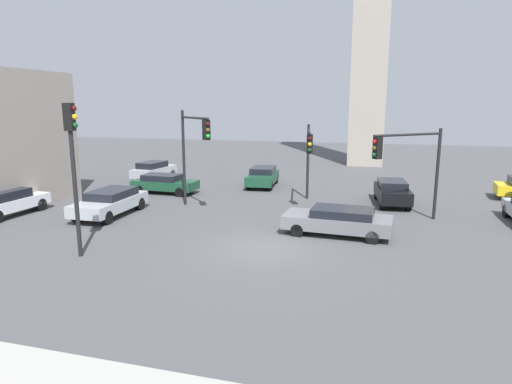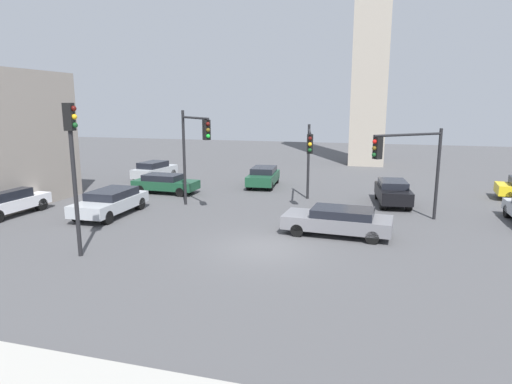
# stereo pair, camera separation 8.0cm
# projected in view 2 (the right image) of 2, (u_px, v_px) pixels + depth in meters

# --- Properties ---
(ground_plane) EXTENTS (101.87, 101.87, 0.00)m
(ground_plane) POSITION_uv_depth(u_px,v_px,m) (264.00, 248.00, 17.78)
(ground_plane) COLOR #4C4C4F
(traffic_light_0) EXTENTS (0.48, 0.37, 5.81)m
(traffic_light_0) POSITION_uv_depth(u_px,v_px,m) (73.00, 153.00, 16.09)
(traffic_light_0) COLOR black
(traffic_light_0) RESTS_ON ground_plane
(traffic_light_1) EXTENTS (3.29, 2.93, 4.60)m
(traffic_light_1) POSITION_uv_depth(u_px,v_px,m) (408.00, 156.00, 20.72)
(traffic_light_1) COLOR black
(traffic_light_1) RESTS_ON ground_plane
(traffic_light_2) EXTENTS (2.71, 2.72, 5.43)m
(traffic_light_2) POSITION_uv_depth(u_px,v_px,m) (194.00, 141.00, 23.37)
(traffic_light_2) COLOR black
(traffic_light_2) RESTS_ON ground_plane
(traffic_light_3) EXTENTS (0.90, 4.12, 4.58)m
(traffic_light_3) POSITION_uv_depth(u_px,v_px,m) (309.00, 149.00, 24.53)
(traffic_light_3) COLOR black
(traffic_light_3) RESTS_ON ground_plane
(car_1) EXTENTS (2.14, 4.33, 1.36)m
(car_1) POSITION_uv_depth(u_px,v_px,m) (263.00, 176.00, 31.06)
(car_1) COLOR #19472D
(car_1) RESTS_ON ground_plane
(car_2) EXTENTS (4.25, 1.83, 1.25)m
(car_2) POSITION_uv_depth(u_px,v_px,m) (165.00, 183.00, 28.66)
(car_2) COLOR #19472D
(car_2) RESTS_ON ground_plane
(car_3) EXTENTS (2.08, 4.14, 1.46)m
(car_3) POSITION_uv_depth(u_px,v_px,m) (154.00, 170.00, 33.53)
(car_3) COLOR #ADB2B7
(car_3) RESTS_ON ground_plane
(car_4) EXTENTS (4.85, 2.18, 1.24)m
(car_4) POSITION_uv_depth(u_px,v_px,m) (338.00, 220.00, 19.45)
(car_4) COLOR slate
(car_4) RESTS_ON ground_plane
(car_5) EXTENTS (2.01, 4.66, 1.35)m
(car_5) POSITION_uv_depth(u_px,v_px,m) (111.00, 202.00, 22.93)
(car_5) COLOR #ADB2B7
(car_5) RESTS_ON ground_plane
(car_7) EXTENTS (2.12, 4.24, 1.39)m
(car_7) POSITION_uv_depth(u_px,v_px,m) (393.00, 192.00, 25.41)
(car_7) COLOR black
(car_7) RESTS_ON ground_plane
(car_8) EXTENTS (2.08, 4.26, 1.38)m
(car_8) POSITION_uv_depth(u_px,v_px,m) (7.00, 202.00, 22.87)
(car_8) COLOR silver
(car_8) RESTS_ON ground_plane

